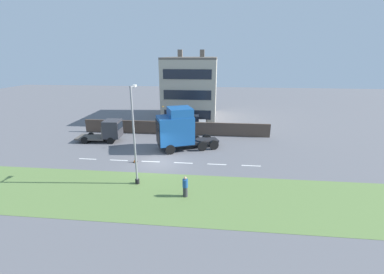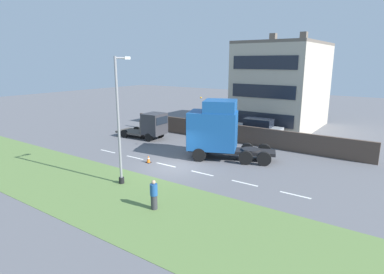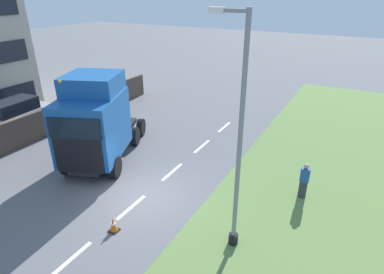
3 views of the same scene
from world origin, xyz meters
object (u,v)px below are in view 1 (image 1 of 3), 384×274
object	(u,v)px
lorry_cab	(178,129)
flatbed_truck	(109,130)
pedestrian	(185,187)
traffic_cone_lead	(135,160)
parked_car	(189,123)
lamp_post	(135,141)

from	to	relation	value
lorry_cab	flatbed_truck	distance (m)	8.71
pedestrian	traffic_cone_lead	xyz separation A→B (m)	(5.67, 5.59, -0.49)
lorry_cab	parked_car	world-z (taller)	lorry_cab
parked_car	pedestrian	world-z (taller)	parked_car
lamp_post	pedestrian	world-z (taller)	lamp_post
flatbed_truck	pedestrian	xyz separation A→B (m)	(-11.42, -10.51, -0.59)
traffic_cone_lead	lorry_cab	bearing A→B (deg)	-41.82
flatbed_truck	traffic_cone_lead	bearing A→B (deg)	37.40
lamp_post	traffic_cone_lead	distance (m)	5.45
lamp_post	lorry_cab	bearing A→B (deg)	-14.26
parked_car	lamp_post	world-z (taller)	lamp_post
pedestrian	traffic_cone_lead	size ratio (longest dim) A/B	2.75
pedestrian	parked_car	bearing A→B (deg)	5.76
parked_car	traffic_cone_lead	distance (m)	11.78
flatbed_truck	lorry_cab	bearing A→B (deg)	75.01
flatbed_truck	lamp_post	xyz separation A→B (m)	(-9.81, -6.44, 2.23)
lamp_post	traffic_cone_lead	world-z (taller)	lamp_post
lorry_cab	pedestrian	size ratio (longest dim) A/B	4.34
lamp_post	pedestrian	xyz separation A→B (m)	(-1.61, -4.08, -2.82)
lamp_post	traffic_cone_lead	bearing A→B (deg)	20.46
traffic_cone_lead	pedestrian	bearing A→B (deg)	-135.38
parked_car	lamp_post	xyz separation A→B (m)	(-15.14, 2.39, 2.55)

